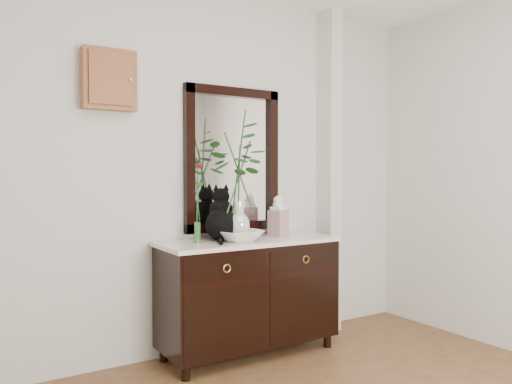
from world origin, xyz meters
TOP-DOWN VIEW (x-y plane):
  - wall_back at (0.00, 1.98)m, footprint 3.60×0.04m
  - pilaster at (1.00, 1.90)m, footprint 0.12×0.20m
  - sideboard at (0.10, 1.73)m, footprint 1.33×0.52m
  - wall_mirror at (0.10, 1.97)m, footprint 0.80×0.06m
  - key_cabinet at (-0.85, 1.94)m, footprint 0.35×0.10m
  - cat at (-0.09, 1.79)m, footprint 0.38×0.42m
  - lotus_bowl at (-0.01, 1.68)m, footprint 0.35×0.35m
  - vase_branches at (-0.01, 1.68)m, footprint 0.44×0.44m
  - bud_vase_rose at (-0.30, 1.76)m, footprint 0.08×0.08m
  - ginger_jar at (0.38, 1.76)m, footprint 0.15×0.15m

SIDE VIEW (x-z plane):
  - sideboard at x=0.10m, z-range 0.06..0.88m
  - lotus_bowl at x=-0.01m, z-range 0.85..0.93m
  - ginger_jar at x=0.38m, z-range 0.85..1.17m
  - cat at x=-0.09m, z-range 0.85..1.24m
  - bud_vase_rose at x=-0.30m, z-range 0.85..1.42m
  - vase_branches at x=-0.01m, z-range 0.87..1.80m
  - wall_back at x=0.00m, z-range 0.00..2.70m
  - pilaster at x=1.00m, z-range 0.00..2.70m
  - wall_mirror at x=0.10m, z-range 0.89..1.99m
  - key_cabinet at x=-0.85m, z-range 1.75..2.15m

